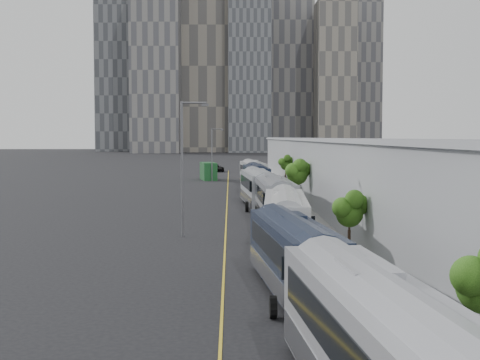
{
  "coord_description": "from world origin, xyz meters",
  "views": [
    {
      "loc": [
        -1.16,
        -9.21,
        7.28
      ],
      "look_at": [
        -0.17,
        57.19,
        3.0
      ],
      "focal_mm": 50.0,
      "sensor_mm": 36.0,
      "label": 1
    }
  ],
  "objects_px": {
    "bus_2": "(285,226)",
    "street_lamp_far": "(213,151)",
    "bus_4": "(258,191)",
    "suv": "(216,168)",
    "bus_3": "(275,203)",
    "bus_6": "(253,176)",
    "bus_1": "(293,261)",
    "shipping_container": "(208,171)",
    "bus_5": "(256,182)",
    "street_lamp_near": "(184,160)"
  },
  "relations": [
    {
      "from": "bus_3",
      "to": "bus_4",
      "type": "xyz_separation_m",
      "value": [
        -0.84,
        12.76,
        0.01
      ]
    },
    {
      "from": "bus_3",
      "to": "shipping_container",
      "type": "height_order",
      "value": "bus_3"
    },
    {
      "from": "bus_4",
      "to": "shipping_container",
      "type": "bearing_deg",
      "value": 94.92
    },
    {
      "from": "bus_3",
      "to": "bus_2",
      "type": "bearing_deg",
      "value": -92.43
    },
    {
      "from": "bus_2",
      "to": "bus_3",
      "type": "bearing_deg",
      "value": 92.59
    },
    {
      "from": "bus_1",
      "to": "bus_3",
      "type": "bearing_deg",
      "value": 82.47
    },
    {
      "from": "bus_1",
      "to": "shipping_container",
      "type": "bearing_deg",
      "value": 88.96
    },
    {
      "from": "bus_2",
      "to": "shipping_container",
      "type": "height_order",
      "value": "bus_2"
    },
    {
      "from": "bus_2",
      "to": "shipping_container",
      "type": "relative_size",
      "value": 2.11
    },
    {
      "from": "suv",
      "to": "street_lamp_near",
      "type": "bearing_deg",
      "value": -105.66
    },
    {
      "from": "bus_1",
      "to": "bus_6",
      "type": "relative_size",
      "value": 0.93
    },
    {
      "from": "bus_1",
      "to": "bus_5",
      "type": "relative_size",
      "value": 0.93
    },
    {
      "from": "bus_2",
      "to": "street_lamp_near",
      "type": "height_order",
      "value": "street_lamp_near"
    },
    {
      "from": "bus_3",
      "to": "suv",
      "type": "height_order",
      "value": "bus_3"
    },
    {
      "from": "street_lamp_far",
      "to": "bus_4",
      "type": "bearing_deg",
      "value": -81.85
    },
    {
      "from": "bus_5",
      "to": "shipping_container",
      "type": "height_order",
      "value": "bus_5"
    },
    {
      "from": "street_lamp_far",
      "to": "suv",
      "type": "relative_size",
      "value": 1.57
    },
    {
      "from": "bus_2",
      "to": "street_lamp_far",
      "type": "distance_m",
      "value": 67.64
    },
    {
      "from": "bus_4",
      "to": "street_lamp_near",
      "type": "bearing_deg",
      "value": -110.48
    },
    {
      "from": "street_lamp_far",
      "to": "bus_3",
      "type": "bearing_deg",
      "value": -82.9
    },
    {
      "from": "bus_2",
      "to": "bus_3",
      "type": "distance_m",
      "value": 14.28
    },
    {
      "from": "bus_3",
      "to": "suv",
      "type": "relative_size",
      "value": 2.41
    },
    {
      "from": "bus_6",
      "to": "bus_2",
      "type": "bearing_deg",
      "value": -94.8
    },
    {
      "from": "bus_1",
      "to": "bus_2",
      "type": "xyz_separation_m",
      "value": [
        0.58,
        11.65,
        0.09
      ]
    },
    {
      "from": "suv",
      "to": "street_lamp_far",
      "type": "bearing_deg",
      "value": -105.1
    },
    {
      "from": "bus_3",
      "to": "shipping_container",
      "type": "bearing_deg",
      "value": 96.22
    },
    {
      "from": "bus_2",
      "to": "shipping_container",
      "type": "xyz_separation_m",
      "value": [
        -7.22,
        70.9,
        -0.11
      ]
    },
    {
      "from": "bus_6",
      "to": "street_lamp_near",
      "type": "xyz_separation_m",
      "value": [
        -6.72,
        -49.35,
        4.01
      ]
    },
    {
      "from": "bus_3",
      "to": "suv",
      "type": "bearing_deg",
      "value": 93.32
    },
    {
      "from": "shipping_container",
      "to": "bus_2",
      "type": "bearing_deg",
      "value": -93.81
    },
    {
      "from": "bus_2",
      "to": "bus_4",
      "type": "height_order",
      "value": "bus_4"
    },
    {
      "from": "bus_6",
      "to": "street_lamp_far",
      "type": "bearing_deg",
      "value": 112.87
    },
    {
      "from": "bus_1",
      "to": "bus_5",
      "type": "height_order",
      "value": "bus_5"
    },
    {
      "from": "bus_2",
      "to": "street_lamp_far",
      "type": "height_order",
      "value": "street_lamp_far"
    },
    {
      "from": "bus_3",
      "to": "bus_5",
      "type": "xyz_separation_m",
      "value": [
        -0.53,
        27.42,
        -0.01
      ]
    },
    {
      "from": "bus_4",
      "to": "bus_5",
      "type": "relative_size",
      "value": 1.02
    },
    {
      "from": "street_lamp_near",
      "to": "suv",
      "type": "height_order",
      "value": "street_lamp_near"
    },
    {
      "from": "street_lamp_near",
      "to": "shipping_container",
      "type": "height_order",
      "value": "street_lamp_near"
    },
    {
      "from": "bus_2",
      "to": "street_lamp_near",
      "type": "relative_size",
      "value": 1.32
    },
    {
      "from": "bus_4",
      "to": "suv",
      "type": "xyz_separation_m",
      "value": [
        -5.94,
        70.87,
        -0.88
      ]
    },
    {
      "from": "bus_3",
      "to": "street_lamp_far",
      "type": "bearing_deg",
      "value": 95.78
    },
    {
      "from": "bus_4",
      "to": "bus_6",
      "type": "xyz_separation_m",
      "value": [
        0.43,
        28.48,
        -0.03
      ]
    },
    {
      "from": "bus_2",
      "to": "bus_5",
      "type": "height_order",
      "value": "bus_5"
    },
    {
      "from": "bus_2",
      "to": "bus_6",
      "type": "xyz_separation_m",
      "value": [
        -0.13,
        55.52,
        0.03
      ]
    },
    {
      "from": "bus_1",
      "to": "bus_2",
      "type": "height_order",
      "value": "bus_2"
    },
    {
      "from": "bus_4",
      "to": "bus_5",
      "type": "height_order",
      "value": "bus_4"
    },
    {
      "from": "bus_1",
      "to": "bus_4",
      "type": "xyz_separation_m",
      "value": [
        0.02,
        38.69,
        0.15
      ]
    },
    {
      "from": "bus_6",
      "to": "suv",
      "type": "height_order",
      "value": "bus_6"
    },
    {
      "from": "shipping_container",
      "to": "bus_3",
      "type": "bearing_deg",
      "value": -92.08
    },
    {
      "from": "bus_5",
      "to": "street_lamp_far",
      "type": "bearing_deg",
      "value": 101.59
    }
  ]
}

